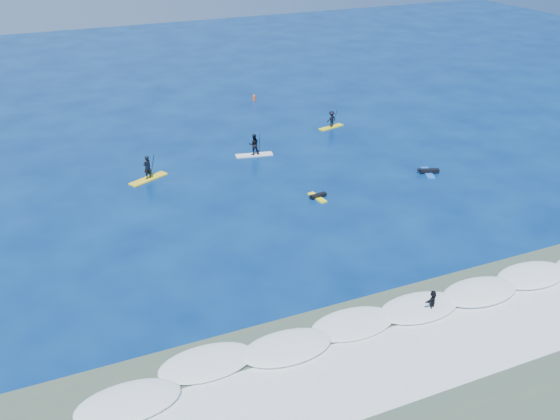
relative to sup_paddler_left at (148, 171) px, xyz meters
name	(u,v)px	position (x,y,z in m)	size (l,w,h in m)	color
ground	(321,234)	(8.49, -13.55, -0.73)	(160.00, 160.00, 0.00)	#041D4F
shallow_water	(452,362)	(8.49, -27.55, -0.72)	(90.00, 13.00, 0.01)	#3D5444
breaking_wave	(405,317)	(8.49, -23.55, -0.73)	(40.00, 6.00, 0.30)	white
whitewater	(439,350)	(8.49, -26.55, -0.73)	(34.00, 5.00, 0.02)	silver
sup_paddler_left	(148,171)	(0.00, 0.00, 0.00)	(3.35, 2.20, 2.33)	yellow
sup_paddler_center	(254,146)	(9.62, 1.37, 0.12)	(3.32, 1.42, 2.26)	silver
sup_paddler_right	(331,120)	(19.18, 5.09, 0.01)	(2.79, 1.34, 1.90)	yellow
prone_paddler_near	(317,196)	(10.80, -8.50, -0.59)	(1.51, 1.94, 0.40)	yellow
prone_paddler_far	(428,171)	(21.16, -7.99, -0.57)	(1.78, 2.35, 0.48)	blue
wave_surfer	(432,302)	(9.96, -23.81, 0.00)	(1.76, 1.17, 1.25)	white
marker_buoy	(254,97)	(15.66, 16.57, -0.40)	(0.31, 0.31, 0.75)	#E34914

